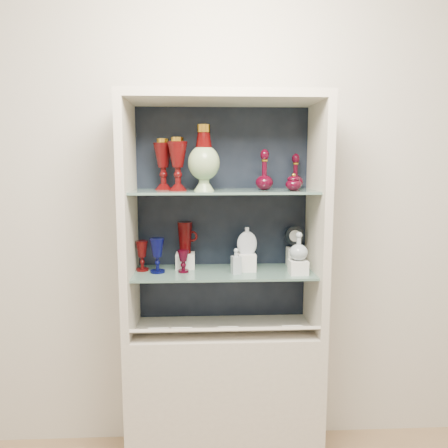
{
  "coord_description": "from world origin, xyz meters",
  "views": [
    {
      "loc": [
        -0.11,
        -0.66,
        1.61
      ],
      "look_at": [
        0.0,
        1.53,
        1.3
      ],
      "focal_mm": 35.0,
      "sensor_mm": 36.0,
      "label": 1
    }
  ],
  "objects_px": {
    "pedestal_lamp_left": "(163,164)",
    "ruby_pitcher": "(185,238)",
    "pedestal_lamp_right": "(178,164)",
    "ruby_decanter_a": "(264,167)",
    "enamel_urn": "(204,158)",
    "cameo_medallion": "(295,237)",
    "ruby_decanter_b": "(295,170)",
    "flat_flask": "(247,240)",
    "lidded_bowl": "(293,182)",
    "ruby_goblet_small": "(183,261)",
    "clear_round_decanter": "(299,247)",
    "ruby_goblet_tall": "(142,256)",
    "cobalt_goblet": "(157,256)",
    "clear_square_bottle": "(236,261)"
  },
  "relations": [
    {
      "from": "clear_square_bottle",
      "to": "ruby_goblet_tall",
      "type": "bearing_deg",
      "value": 169.85
    },
    {
      "from": "ruby_decanter_b",
      "to": "enamel_urn",
      "type": "bearing_deg",
      "value": -163.18
    },
    {
      "from": "flat_flask",
      "to": "clear_round_decanter",
      "type": "bearing_deg",
      "value": -18.9
    },
    {
      "from": "ruby_pitcher",
      "to": "ruby_goblet_small",
      "type": "bearing_deg",
      "value": -79.2
    },
    {
      "from": "ruby_decanter_a",
      "to": "ruby_goblet_tall",
      "type": "distance_m",
      "value": 0.78
    },
    {
      "from": "clear_round_decanter",
      "to": "pedestal_lamp_left",
      "type": "bearing_deg",
      "value": 169.27
    },
    {
      "from": "pedestal_lamp_left",
      "to": "ruby_pitcher",
      "type": "distance_m",
      "value": 0.4
    },
    {
      "from": "ruby_goblet_small",
      "to": "pedestal_lamp_left",
      "type": "bearing_deg",
      "value": 145.44
    },
    {
      "from": "pedestal_lamp_left",
      "to": "ruby_decanter_b",
      "type": "bearing_deg",
      "value": 3.73
    },
    {
      "from": "lidded_bowl",
      "to": "cobalt_goblet",
      "type": "bearing_deg",
      "value": 175.96
    },
    {
      "from": "pedestal_lamp_right",
      "to": "lidded_bowl",
      "type": "relative_size",
      "value": 2.92
    },
    {
      "from": "clear_square_bottle",
      "to": "ruby_goblet_small",
      "type": "bearing_deg",
      "value": 171.03
    },
    {
      "from": "flat_flask",
      "to": "ruby_pitcher",
      "type": "bearing_deg",
      "value": 164.88
    },
    {
      "from": "cobalt_goblet",
      "to": "clear_round_decanter",
      "type": "relative_size",
      "value": 1.29
    },
    {
      "from": "clear_square_bottle",
      "to": "cameo_medallion",
      "type": "xyz_separation_m",
      "value": [
        0.33,
        0.16,
        0.1
      ]
    },
    {
      "from": "clear_square_bottle",
      "to": "lidded_bowl",
      "type": "bearing_deg",
      "value": -0.95
    },
    {
      "from": "flat_flask",
      "to": "ruby_goblet_tall",
      "type": "bearing_deg",
      "value": 175.81
    },
    {
      "from": "pedestal_lamp_left",
      "to": "lidded_bowl",
      "type": "distance_m",
      "value": 0.66
    },
    {
      "from": "pedestal_lamp_right",
      "to": "ruby_decanter_a",
      "type": "bearing_deg",
      "value": 0.92
    },
    {
      "from": "enamel_urn",
      "to": "clear_round_decanter",
      "type": "relative_size",
      "value": 2.32
    },
    {
      "from": "lidded_bowl",
      "to": "ruby_goblet_small",
      "type": "xyz_separation_m",
      "value": [
        -0.55,
        0.05,
        -0.41
      ]
    },
    {
      "from": "ruby_goblet_small",
      "to": "clear_round_decanter",
      "type": "relative_size",
      "value": 0.83
    },
    {
      "from": "lidded_bowl",
      "to": "cobalt_goblet",
      "type": "relative_size",
      "value": 0.5
    },
    {
      "from": "ruby_goblet_small",
      "to": "pedestal_lamp_right",
      "type": "bearing_deg",
      "value": -173.67
    },
    {
      "from": "ruby_decanter_a",
      "to": "ruby_goblet_small",
      "type": "xyz_separation_m",
      "value": [
        -0.41,
        -0.0,
        -0.48
      ]
    },
    {
      "from": "pedestal_lamp_left",
      "to": "ruby_goblet_small",
      "type": "xyz_separation_m",
      "value": [
        0.1,
        -0.07,
        -0.49
      ]
    },
    {
      "from": "ruby_goblet_tall",
      "to": "ruby_pitcher",
      "type": "height_order",
      "value": "ruby_pitcher"
    },
    {
      "from": "ruby_pitcher",
      "to": "flat_flask",
      "type": "height_order",
      "value": "ruby_pitcher"
    },
    {
      "from": "ruby_decanter_b",
      "to": "flat_flask",
      "type": "relative_size",
      "value": 1.37
    },
    {
      "from": "pedestal_lamp_left",
      "to": "ruby_pitcher",
      "type": "relative_size",
      "value": 1.54
    },
    {
      "from": "ruby_pitcher",
      "to": "lidded_bowl",
      "type": "bearing_deg",
      "value": -0.39
    },
    {
      "from": "ruby_decanter_b",
      "to": "flat_flask",
      "type": "bearing_deg",
      "value": -160.34
    },
    {
      "from": "enamel_urn",
      "to": "ruby_decanter_a",
      "type": "height_order",
      "value": "enamel_urn"
    },
    {
      "from": "flat_flask",
      "to": "clear_round_decanter",
      "type": "distance_m",
      "value": 0.27
    },
    {
      "from": "enamel_urn",
      "to": "lidded_bowl",
      "type": "height_order",
      "value": "enamel_urn"
    },
    {
      "from": "pedestal_lamp_left",
      "to": "ruby_decanter_b",
      "type": "relative_size",
      "value": 1.31
    },
    {
      "from": "lidded_bowl",
      "to": "ruby_goblet_tall",
      "type": "distance_m",
      "value": 0.86
    },
    {
      "from": "ruby_decanter_b",
      "to": "ruby_goblet_tall",
      "type": "height_order",
      "value": "ruby_decanter_b"
    },
    {
      "from": "enamel_urn",
      "to": "clear_square_bottle",
      "type": "height_order",
      "value": "enamel_urn"
    },
    {
      "from": "lidded_bowl",
      "to": "cameo_medallion",
      "type": "relative_size",
      "value": 0.74
    },
    {
      "from": "ruby_goblet_tall",
      "to": "clear_round_decanter",
      "type": "xyz_separation_m",
      "value": [
        0.8,
        -0.11,
        0.06
      ]
    },
    {
      "from": "ruby_pitcher",
      "to": "enamel_urn",
      "type": "bearing_deg",
      "value": -37.44
    },
    {
      "from": "enamel_urn",
      "to": "cameo_medallion",
      "type": "bearing_deg",
      "value": 16.7
    },
    {
      "from": "ruby_decanter_a",
      "to": "ruby_pitcher",
      "type": "xyz_separation_m",
      "value": [
        -0.41,
        0.09,
        -0.37
      ]
    },
    {
      "from": "ruby_decanter_b",
      "to": "ruby_pitcher",
      "type": "relative_size",
      "value": 1.17
    },
    {
      "from": "enamel_urn",
      "to": "flat_flask",
      "type": "distance_m",
      "value": 0.48
    },
    {
      "from": "pedestal_lamp_left",
      "to": "cameo_medallion",
      "type": "height_order",
      "value": "pedestal_lamp_left"
    },
    {
      "from": "clear_square_bottle",
      "to": "ruby_pitcher",
      "type": "bearing_deg",
      "value": 152.04
    },
    {
      "from": "pedestal_lamp_right",
      "to": "ruby_pitcher",
      "type": "relative_size",
      "value": 1.56
    },
    {
      "from": "lidded_bowl",
      "to": "cameo_medallion",
      "type": "height_order",
      "value": "lidded_bowl"
    }
  ]
}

